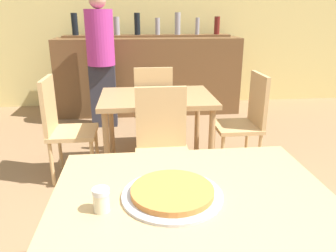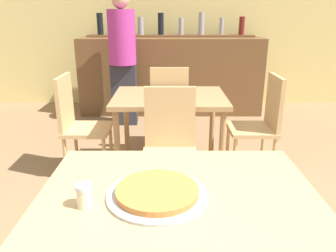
{
  "view_description": "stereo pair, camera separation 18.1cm",
  "coord_description": "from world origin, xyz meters",
  "px_view_note": "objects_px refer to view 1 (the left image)",
  "views": [
    {
      "loc": [
        -0.22,
        -1.15,
        1.42
      ],
      "look_at": [
        -0.04,
        0.55,
        0.82
      ],
      "focal_mm": 35.0,
      "sensor_mm": 36.0,
      "label": 1
    },
    {
      "loc": [
        -0.04,
        -1.16,
        1.42
      ],
      "look_at": [
        -0.04,
        0.55,
        0.82
      ],
      "focal_mm": 35.0,
      "sensor_mm": 36.0,
      "label": 2
    }
  ],
  "objects_px": {
    "chair_far_side_left": "(62,123)",
    "cheese_shaker": "(101,200)",
    "chair_far_side_back": "(153,104)",
    "chair_far_side_right": "(246,117)",
    "person_standing": "(101,57)",
    "chair_far_side_front": "(162,142)",
    "pizza_tray": "(172,193)"
  },
  "relations": [
    {
      "from": "chair_far_side_left",
      "to": "pizza_tray",
      "type": "xyz_separation_m",
      "value": [
        0.77,
        -1.63,
        0.23
      ]
    },
    {
      "from": "chair_far_side_right",
      "to": "person_standing",
      "type": "xyz_separation_m",
      "value": [
        -1.41,
        1.41,
        0.39
      ]
    },
    {
      "from": "chair_far_side_back",
      "to": "chair_far_side_left",
      "type": "relative_size",
      "value": 1.0
    },
    {
      "from": "cheese_shaker",
      "to": "chair_far_side_left",
      "type": "bearing_deg",
      "value": 106.21
    },
    {
      "from": "chair_far_side_back",
      "to": "chair_far_side_right",
      "type": "height_order",
      "value": "same"
    },
    {
      "from": "chair_far_side_right",
      "to": "person_standing",
      "type": "relative_size",
      "value": 0.55
    },
    {
      "from": "chair_far_side_left",
      "to": "cheese_shaker",
      "type": "bearing_deg",
      "value": -163.79
    },
    {
      "from": "chair_far_side_left",
      "to": "chair_far_side_right",
      "type": "distance_m",
      "value": 1.64
    },
    {
      "from": "pizza_tray",
      "to": "person_standing",
      "type": "relative_size",
      "value": 0.24
    },
    {
      "from": "person_standing",
      "to": "chair_far_side_back",
      "type": "bearing_deg",
      "value": -56.32
    },
    {
      "from": "chair_far_side_back",
      "to": "chair_far_side_right",
      "type": "xyz_separation_m",
      "value": [
        0.82,
        -0.53,
        0.0
      ]
    },
    {
      "from": "chair_far_side_back",
      "to": "chair_far_side_left",
      "type": "xyz_separation_m",
      "value": [
        -0.82,
        -0.53,
        0.0
      ]
    },
    {
      "from": "chair_far_side_front",
      "to": "cheese_shaker",
      "type": "relative_size",
      "value": 9.9
    },
    {
      "from": "chair_far_side_left",
      "to": "person_standing",
      "type": "bearing_deg",
      "value": -9.44
    },
    {
      "from": "chair_far_side_back",
      "to": "chair_far_side_left",
      "type": "bearing_deg",
      "value": 33.04
    },
    {
      "from": "chair_far_side_right",
      "to": "cheese_shaker",
      "type": "distance_m",
      "value": 2.07
    },
    {
      "from": "chair_far_side_right",
      "to": "person_standing",
      "type": "height_order",
      "value": "person_standing"
    },
    {
      "from": "chair_far_side_front",
      "to": "chair_far_side_back",
      "type": "relative_size",
      "value": 1.0
    },
    {
      "from": "pizza_tray",
      "to": "chair_far_side_front",
      "type": "bearing_deg",
      "value": 87.06
    },
    {
      "from": "cheese_shaker",
      "to": "chair_far_side_right",
      "type": "bearing_deg",
      "value": 55.99
    },
    {
      "from": "chair_far_side_left",
      "to": "cheese_shaker",
      "type": "xyz_separation_m",
      "value": [
        0.49,
        -1.7,
        0.26
      ]
    },
    {
      "from": "chair_far_side_back",
      "to": "chair_far_side_left",
      "type": "distance_m",
      "value": 0.98
    },
    {
      "from": "chair_far_side_front",
      "to": "pizza_tray",
      "type": "height_order",
      "value": "chair_far_side_front"
    },
    {
      "from": "chair_far_side_right",
      "to": "pizza_tray",
      "type": "relative_size",
      "value": 2.24
    },
    {
      "from": "chair_far_side_back",
      "to": "chair_far_side_right",
      "type": "bearing_deg",
      "value": 146.96
    },
    {
      "from": "chair_far_side_left",
      "to": "person_standing",
      "type": "relative_size",
      "value": 0.55
    },
    {
      "from": "pizza_tray",
      "to": "chair_far_side_right",
      "type": "bearing_deg",
      "value": 61.71
    },
    {
      "from": "chair_far_side_back",
      "to": "chair_far_side_front",
      "type": "bearing_deg",
      "value": 90.0
    },
    {
      "from": "cheese_shaker",
      "to": "person_standing",
      "type": "height_order",
      "value": "person_standing"
    },
    {
      "from": "chair_far_side_front",
      "to": "person_standing",
      "type": "distance_m",
      "value": 2.07
    },
    {
      "from": "cheese_shaker",
      "to": "pizza_tray",
      "type": "bearing_deg",
      "value": 14.57
    },
    {
      "from": "chair_far_side_left",
      "to": "person_standing",
      "type": "distance_m",
      "value": 1.48
    }
  ]
}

